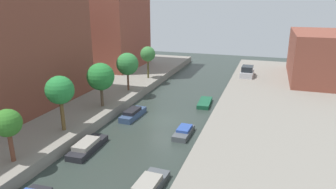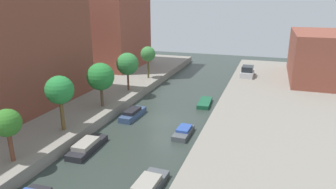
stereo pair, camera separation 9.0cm
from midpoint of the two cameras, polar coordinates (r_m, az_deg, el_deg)
ground_plane at (r=31.72m, az=-1.28°, el=-4.88°), size 84.00×84.00×0.00m
quay_left at (r=38.98m, az=-22.52°, el=-1.18°), size 20.00×64.00×1.00m
quay_right at (r=30.32m, az=26.68°, el=-6.89°), size 20.00×64.00×1.00m
apartment_tower_far at (r=53.24m, az=-11.20°, el=16.96°), size 10.00×11.92×21.89m
low_block_right at (r=49.13m, az=27.83°, el=6.41°), size 10.00×15.39×6.74m
street_tree_0 at (r=23.68m, az=-28.04°, el=-4.86°), size 1.95×1.95×3.90m
street_tree_1 at (r=27.41m, az=-19.77°, el=0.70°), size 2.45×2.45×4.90m
street_tree_2 at (r=32.76m, az=-12.63°, el=3.27°), size 2.91×2.91×4.74m
street_tree_3 at (r=38.26m, az=-7.70°, el=5.70°), size 2.77×2.77×4.78m
street_tree_4 at (r=44.26m, az=-3.88°, el=7.56°), size 2.17×2.17×4.65m
parked_car at (r=47.23m, az=14.62°, el=4.13°), size 1.87×4.06×1.61m
moored_boat_left_2 at (r=26.42m, az=-15.00°, el=-9.41°), size 1.68×4.48×0.87m
moored_boat_left_3 at (r=32.59m, az=-6.70°, el=-3.62°), size 1.45×4.15×0.95m
moored_boat_right_1 at (r=20.80m, az=-3.80°, el=-16.76°), size 1.68×4.02×0.82m
moored_boat_right_2 at (r=28.29m, az=2.89°, el=-7.07°), size 1.34×3.30×0.73m
moored_boat_right_3 at (r=36.54m, az=6.85°, el=-1.57°), size 1.61×3.84×0.48m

